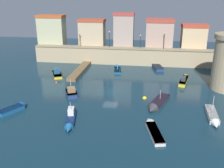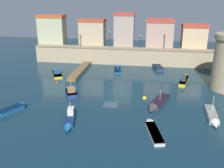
% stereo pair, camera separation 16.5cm
% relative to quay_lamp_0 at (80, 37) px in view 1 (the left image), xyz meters
% --- Properties ---
extents(ground_plane, '(105.89, 105.89, 0.00)m').
position_rel_quay_lamp_0_xyz_m(ground_plane, '(10.40, -18.70, -6.31)').
color(ground_plane, '#112D3D').
extents(quay_wall, '(43.12, 2.41, 4.11)m').
position_rel_quay_lamp_0_xyz_m(quay_wall, '(10.40, 0.00, -4.24)').
color(quay_wall, tan).
rests_on(quay_wall, ground).
extents(old_town_backdrop, '(41.51, 5.72, 8.12)m').
position_rel_quay_lamp_0_xyz_m(old_town_backdrop, '(10.14, 3.13, 1.01)').
color(old_town_backdrop, '#AFB38B').
rests_on(old_town_backdrop, ground).
extents(pier_dock, '(1.91, 13.60, 0.70)m').
position_rel_quay_lamp_0_xyz_m(pier_dock, '(1.95, -7.85, -5.98)').
color(pier_dock, brown).
rests_on(pier_dock, ground).
extents(quay_lamp_0, '(0.32, 0.32, 3.29)m').
position_rel_quay_lamp_0_xyz_m(quay_lamp_0, '(0.00, 0.00, 0.00)').
color(quay_lamp_0, black).
rests_on(quay_lamp_0, quay_wall).
extents(quay_lamp_1, '(0.32, 0.32, 3.81)m').
position_rel_quay_lamp_0_xyz_m(quay_lamp_1, '(7.27, 0.00, 0.30)').
color(quay_lamp_1, black).
rests_on(quay_lamp_1, quay_wall).
extents(quay_lamp_2, '(0.32, 0.32, 3.11)m').
position_rel_quay_lamp_0_xyz_m(quay_lamp_2, '(14.62, -0.00, -0.11)').
color(quay_lamp_2, black).
rests_on(quay_lamp_2, quay_wall).
extents(quay_lamp_3, '(0.32, 0.32, 3.85)m').
position_rel_quay_lamp_0_xyz_m(quay_lamp_3, '(20.10, -0.00, 0.32)').
color(quay_lamp_3, black).
rests_on(quay_lamp_3, quay_wall).
extents(moored_boat_0, '(2.73, 6.70, 1.19)m').
position_rel_quay_lamp_0_xyz_m(moored_boat_0, '(17.77, -31.13, -6.04)').
color(moored_boat_0, silver).
rests_on(moored_boat_0, ground).
extents(moored_boat_1, '(2.87, 7.20, 1.70)m').
position_rel_quay_lamp_0_xyz_m(moored_boat_1, '(23.91, -11.13, -5.86)').
color(moored_boat_1, gold).
rests_on(moored_boat_1, ground).
extents(moored_boat_2, '(3.21, 4.42, 3.25)m').
position_rel_quay_lamp_0_xyz_m(moored_boat_2, '(3.90, -20.96, -5.78)').
color(moored_boat_2, navy).
rests_on(moored_boat_2, ground).
extents(moored_boat_3, '(3.48, 4.88, 1.33)m').
position_rel_quay_lamp_0_xyz_m(moored_boat_3, '(-2.36, -28.17, -5.96)').
color(moored_boat_3, '#195689').
rests_on(moored_boat_3, ground).
extents(moored_boat_4, '(4.02, 7.44, 2.63)m').
position_rel_quay_lamp_0_xyz_m(moored_boat_4, '(18.40, -23.56, -6.00)').
color(moored_boat_4, '#333338').
rests_on(moored_boat_4, ground).
extents(moored_boat_5, '(2.27, 5.95, 2.74)m').
position_rel_quay_lamp_0_xyz_m(moored_boat_5, '(9.88, -4.96, -6.06)').
color(moored_boat_5, '#195689').
rests_on(moored_boat_5, ground).
extents(moored_boat_6, '(2.24, 6.23, 2.82)m').
position_rel_quay_lamp_0_xyz_m(moored_boat_6, '(6.84, -30.70, -5.84)').
color(moored_boat_6, '#195689').
rests_on(moored_boat_6, ground).
extents(moored_boat_7, '(4.24, 6.50, 1.92)m').
position_rel_quay_lamp_0_xyz_m(moored_boat_7, '(-2.52, -10.40, -5.87)').
color(moored_boat_7, gold).
rests_on(moored_boat_7, ground).
extents(moored_boat_8, '(2.95, 5.86, 1.66)m').
position_rel_quay_lamp_0_xyz_m(moored_boat_8, '(18.70, -2.00, -5.95)').
color(moored_boat_8, navy).
rests_on(moored_boat_8, ground).
extents(moored_boat_9, '(1.58, 6.67, 3.31)m').
position_rel_quay_lamp_0_xyz_m(moored_boat_9, '(25.98, -26.89, -5.95)').
color(moored_boat_9, white).
rests_on(moored_boat_9, ground).
extents(mooring_buoy_0, '(0.71, 0.71, 0.71)m').
position_rel_quay_lamp_0_xyz_m(mooring_buoy_0, '(16.46, -20.81, -6.31)').
color(mooring_buoy_0, yellow).
rests_on(mooring_buoy_0, ground).
extents(mooring_buoy_1, '(0.45, 0.45, 0.45)m').
position_rel_quay_lamp_0_xyz_m(mooring_buoy_1, '(-0.65, -15.65, -6.31)').
color(mooring_buoy_1, '#EA4C19').
rests_on(mooring_buoy_1, ground).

